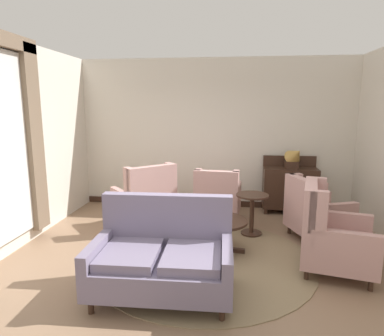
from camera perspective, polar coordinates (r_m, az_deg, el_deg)
name	(u,v)px	position (r m, az deg, el deg)	size (l,w,h in m)	color
ground	(202,269)	(4.42, 1.63, -16.86)	(7.89, 7.89, 0.00)	#896B51
wall_back	(215,134)	(6.76, 3.92, 5.77)	(5.62, 0.08, 2.96)	silver
wall_left	(29,143)	(5.70, -25.94, 3.86)	(0.08, 3.94, 2.96)	silver
baseboard_back	(214,203)	(6.97, 3.75, -5.97)	(5.46, 0.03, 0.12)	#382319
area_rug	(204,258)	(4.69, 1.98, -15.12)	(2.94, 2.94, 0.01)	#847051
coffee_table	(220,226)	(4.78, 4.73, -9.88)	(0.77, 0.77, 0.47)	#382319
porcelain_vase	(218,211)	(4.65, 4.51, -7.22)	(0.19, 0.19, 0.36)	beige
settee	(163,258)	(3.78, -4.98, -14.93)	(1.52, 0.95, 1.04)	slate
armchair_near_sideboard	(314,212)	(5.51, 20.09, -7.10)	(1.00, 0.97, 0.98)	tan
armchair_near_window	(218,198)	(5.99, 4.45, -5.18)	(0.82, 0.94, 0.97)	tan
armchair_beside_settee	(146,200)	(5.80, -7.87, -5.47)	(1.20, 1.20, 1.08)	tan
armchair_back_corner	(331,236)	(4.54, 22.50, -10.64)	(1.01, 1.01, 1.11)	tan
side_table	(252,210)	(5.44, 10.15, -7.11)	(0.51, 0.51, 0.67)	#382319
sideboard	(290,187)	(6.71, 16.27, -3.18)	(1.00, 0.42, 1.08)	#382319
gramophone	(295,157)	(6.52, 17.07, 1.83)	(0.45, 0.50, 0.49)	#382319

